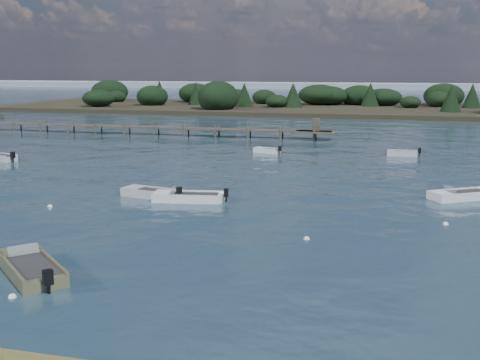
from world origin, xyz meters
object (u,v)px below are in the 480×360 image
(tender_far_grey, at_px, (1,158))
(dinghy_mid_white_a, at_px, (188,199))
(tender_far_grey_b, at_px, (402,154))
(jetty, at_px, (127,127))
(dinghy_mid_grey, at_px, (151,195))
(dinghy_near_olive, at_px, (31,270))
(dinghy_mid_white_b, at_px, (461,197))
(tender_far_white, at_px, (267,151))

(tender_far_grey, distance_m, dinghy_mid_white_a, 26.87)
(tender_far_grey, bearing_deg, tender_far_grey_b, 19.03)
(dinghy_mid_white_a, bearing_deg, jetty, 120.73)
(tender_far_grey, xyz_separation_m, dinghy_mid_grey, (20.88, -11.90, -0.02))
(tender_far_grey_b, xyz_separation_m, dinghy_near_olive, (-15.83, -41.19, 0.01))
(tender_far_grey, distance_m, dinghy_near_olive, 35.74)
(dinghy_mid_white_b, bearing_deg, tender_far_white, 133.57)
(dinghy_mid_white_b, relative_size, jetty, 0.07)
(dinghy_mid_grey, height_order, dinghy_mid_white_a, dinghy_mid_white_a)
(dinghy_mid_white_b, distance_m, dinghy_mid_grey, 21.51)
(dinghy_mid_white_b, height_order, tender_far_grey, tender_far_grey)
(tender_far_grey_b, height_order, tender_far_white, tender_far_grey_b)
(tender_far_white, bearing_deg, dinghy_near_olive, -92.80)
(dinghy_mid_white_b, height_order, dinghy_near_olive, dinghy_near_olive)
(tender_far_grey, relative_size, dinghy_near_olive, 0.78)
(jetty, bearing_deg, dinghy_mid_white_b, -38.38)
(dinghy_mid_grey, bearing_deg, dinghy_mid_white_b, 12.99)
(dinghy_mid_white_b, xyz_separation_m, tender_far_grey_b, (-3.93, 20.14, 0.00))
(dinghy_mid_white_b, xyz_separation_m, tender_far_grey, (-41.84, 7.06, 0.02))
(tender_far_grey, xyz_separation_m, dinghy_near_olive, (22.08, -28.11, -0.00))
(dinghy_mid_grey, relative_size, dinghy_near_olive, 0.93)
(tender_far_grey, relative_size, jetty, 0.06)
(dinghy_mid_grey, bearing_deg, jetty, 117.63)
(dinghy_mid_white_b, distance_m, jetty, 51.18)
(tender_far_grey_b, bearing_deg, tender_far_white, -174.21)
(tender_far_grey, xyz_separation_m, jetty, (1.72, 24.71, 0.81))
(tender_far_grey, height_order, tender_far_white, tender_far_grey)
(tender_far_white, distance_m, dinghy_mid_white_a, 24.12)
(dinghy_mid_white_a, bearing_deg, tender_far_grey_b, 61.09)
(tender_far_grey_b, distance_m, jetty, 38.01)
(dinghy_mid_grey, bearing_deg, tender_far_white, 82.41)
(tender_far_white, height_order, dinghy_near_olive, dinghy_near_olive)
(dinghy_mid_white_b, relative_size, tender_far_grey_b, 1.42)
(tender_far_grey_b, distance_m, dinghy_mid_white_a, 29.16)
(tender_far_grey, distance_m, tender_far_grey_b, 40.10)
(dinghy_mid_white_a, bearing_deg, dinghy_mid_grey, 169.34)
(dinghy_mid_white_b, bearing_deg, tender_far_grey_b, 101.06)
(tender_far_grey_b, height_order, jetty, jetty)
(tender_far_grey_b, xyz_separation_m, jetty, (-36.18, 11.63, 0.82))
(dinghy_mid_white_a, distance_m, dinghy_near_olive, 15.76)
(dinghy_mid_white_a, bearing_deg, tender_far_white, 89.50)
(tender_far_white, xyz_separation_m, dinghy_mid_grey, (-3.14, -23.56, 0.01))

